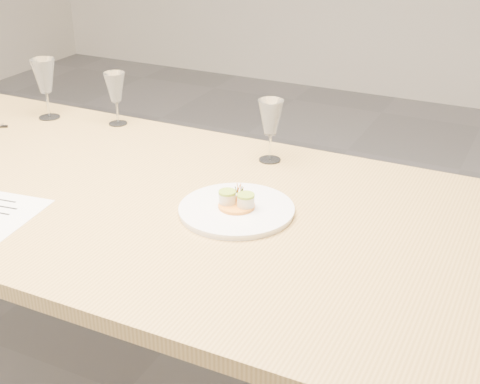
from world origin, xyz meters
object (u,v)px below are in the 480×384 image
at_px(wine_glass_0, 44,77).
at_px(wine_glass_2, 271,119).
at_px(dining_table, 107,206).
at_px(dinner_plate, 237,209).
at_px(wine_glass_1, 115,89).

relative_size(wine_glass_0, wine_glass_2, 1.11).
xyz_separation_m(dining_table, dinner_plate, (0.40, 0.01, 0.08)).
bearing_deg(dining_table, wine_glass_0, 144.31).
relative_size(dinner_plate, wine_glass_2, 1.56).
bearing_deg(wine_glass_1, wine_glass_0, -168.29).
bearing_deg(dining_table, wine_glass_1, 121.41).
xyz_separation_m(dining_table, wine_glass_1, (-0.26, 0.42, 0.19)).
height_order(wine_glass_0, wine_glass_1, wine_glass_0).
distance_m(dinner_plate, wine_glass_0, 0.99).
xyz_separation_m(wine_glass_1, wine_glass_2, (0.60, -0.06, 0.01)).
bearing_deg(wine_glass_0, wine_glass_2, -0.63).
xyz_separation_m(dinner_plate, wine_glass_0, (-0.91, 0.36, 0.14)).
bearing_deg(wine_glass_2, dining_table, -133.49).
bearing_deg(dinner_plate, dining_table, -178.65).
bearing_deg(dining_table, dinner_plate, 1.35).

